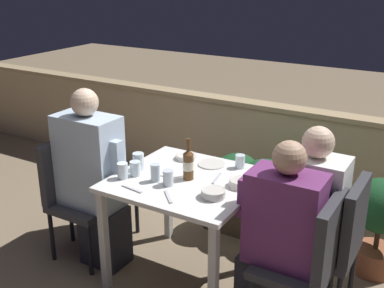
{
  "coord_description": "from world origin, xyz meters",
  "views": [
    {
      "loc": [
        1.49,
        -2.45,
        2.06
      ],
      "look_at": [
        0.0,
        0.06,
        0.98
      ],
      "focal_mm": 45.0,
      "sensor_mm": 36.0,
      "label": 1
    }
  ],
  "objects": [
    {
      "name": "glass_cup_0",
      "position": [
        -0.36,
        -0.21,
        0.81
      ],
      "size": [
        0.07,
        0.07,
        0.11
      ],
      "color": "silver",
      "rests_on": "dining_table"
    },
    {
      "name": "bowl_2",
      "position": [
        0.27,
        -0.15,
        0.79
      ],
      "size": [
        0.15,
        0.15,
        0.05
      ],
      "color": "beige",
      "rests_on": "dining_table"
    },
    {
      "name": "planter_hedge",
      "position": [
        0.21,
        0.82,
        0.36
      ],
      "size": [
        0.89,
        0.47,
        0.64
      ],
      "color": "brown",
      "rests_on": "ground_plane"
    },
    {
      "name": "potted_plant",
      "position": [
        1.11,
        0.74,
        0.44
      ],
      "size": [
        0.42,
        0.42,
        0.71
      ],
      "color": "#9E5638",
      "rests_on": "ground_plane"
    },
    {
      "name": "dining_table",
      "position": [
        0.0,
        0.0,
        0.66
      ],
      "size": [
        0.92,
        0.87,
        0.76
      ],
      "color": "white",
      "rests_on": "ground_plane"
    },
    {
      "name": "chair_left_near",
      "position": [
        -0.88,
        -0.14,
        0.54
      ],
      "size": [
        0.43,
        0.43,
        0.9
      ],
      "color": "#333338",
      "rests_on": "ground_plane"
    },
    {
      "name": "glass_cup_1",
      "position": [
        -0.36,
        -0.04,
        0.82
      ],
      "size": [
        0.08,
        0.08,
        0.12
      ],
      "color": "silver",
      "rests_on": "dining_table"
    },
    {
      "name": "glass_cup_3",
      "position": [
        -0.05,
        -0.15,
        0.81
      ],
      "size": [
        0.07,
        0.07,
        0.1
      ],
      "color": "silver",
      "rests_on": "dining_table"
    },
    {
      "name": "bowl_0",
      "position": [
        0.36,
        0.07,
        0.79
      ],
      "size": [
        0.15,
        0.15,
        0.05
      ],
      "color": "beige",
      "rests_on": "dining_table"
    },
    {
      "name": "glass_cup_4",
      "position": [
        -0.16,
        -0.14,
        0.82
      ],
      "size": [
        0.06,
        0.06,
        0.12
      ],
      "color": "silver",
      "rests_on": "dining_table"
    },
    {
      "name": "plate_1",
      "position": [
        -0.14,
        0.05,
        0.76
      ],
      "size": [
        0.22,
        0.22,
        0.01
      ],
      "color": "white",
      "rests_on": "dining_table"
    },
    {
      "name": "fork_1",
      "position": [
        0.17,
        0.1,
        0.76
      ],
      "size": [
        0.05,
        0.17,
        0.01
      ],
      "color": "silver",
      "rests_on": "dining_table"
    },
    {
      "name": "glass_cup_2",
      "position": [
        0.22,
        0.34,
        0.81
      ],
      "size": [
        0.07,
        0.07,
        0.09
      ],
      "color": "silver",
      "rests_on": "dining_table"
    },
    {
      "name": "person_blue_shirt",
      "position": [
        -0.68,
        -0.14,
        0.65
      ],
      "size": [
        0.51,
        0.26,
        1.3
      ],
      "color": "#282833",
      "rests_on": "ground_plane"
    },
    {
      "name": "beer_bottle",
      "position": [
        0.01,
        -0.0,
        0.87
      ],
      "size": [
        0.07,
        0.07,
        0.28
      ],
      "color": "brown",
      "rests_on": "dining_table"
    },
    {
      "name": "person_purple_stripe",
      "position": [
        0.69,
        -0.12,
        0.6
      ],
      "size": [
        0.5,
        0.26,
        1.19
      ],
      "color": "#282833",
      "rests_on": "ground_plane"
    },
    {
      "name": "fork_2",
      "position": [
        -0.21,
        -0.31,
        0.76
      ],
      "size": [
        0.17,
        0.04,
        0.01
      ],
      "color": "silver",
      "rests_on": "dining_table"
    },
    {
      "name": "plate_0",
      "position": [
        0.03,
        0.29,
        0.76
      ],
      "size": [
        0.19,
        0.19,
        0.01
      ],
      "color": "silver",
      "rests_on": "dining_table"
    },
    {
      "name": "person_white_polo",
      "position": [
        0.75,
        0.17,
        0.6
      ],
      "size": [
        0.48,
        0.26,
        1.2
      ],
      "color": "#282833",
      "rests_on": "ground_plane"
    },
    {
      "name": "parapet_wall",
      "position": [
        0.0,
        1.5,
        0.45
      ],
      "size": [
        9.0,
        0.18,
        0.9
      ],
      "color": "tan",
      "rests_on": "ground_plane"
    },
    {
      "name": "chair_right_near",
      "position": [
        0.89,
        -0.12,
        0.54
      ],
      "size": [
        0.43,
        0.43,
        0.9
      ],
      "color": "#333338",
      "rests_on": "ground_plane"
    },
    {
      "name": "chair_right_far",
      "position": [
        0.96,
        0.17,
        0.54
      ],
      "size": [
        0.43,
        0.43,
        0.9
      ],
      "color": "#333338",
      "rests_on": "ground_plane"
    },
    {
      "name": "glass_cup_5",
      "position": [
        -0.32,
        -0.13,
        0.81
      ],
      "size": [
        0.07,
        0.07,
        0.1
      ],
      "color": "silver",
      "rests_on": "dining_table"
    },
    {
      "name": "fork_0",
      "position": [
        0.04,
        -0.29,
        0.76
      ],
      "size": [
        0.13,
        0.14,
        0.01
      ],
      "color": "silver",
      "rests_on": "dining_table"
    },
    {
      "name": "ground_plane",
      "position": [
        0.0,
        0.0,
        0.0
      ],
      "size": [
        16.0,
        16.0,
        0.0
      ],
      "primitive_type": "plane",
      "color": "#847056"
    },
    {
      "name": "chair_left_far",
      "position": [
        -0.95,
        0.12,
        0.54
      ],
      "size": [
        0.43,
        0.43,
        0.9
      ],
      "color": "#333338",
      "rests_on": "ground_plane"
    },
    {
      "name": "bowl_1",
      "position": [
        -0.18,
        0.29,
        0.78
      ],
      "size": [
        0.15,
        0.15,
        0.04
      ],
      "color": "silver",
      "rests_on": "dining_table"
    }
  ]
}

